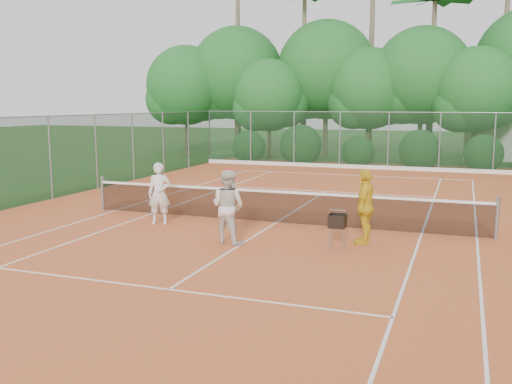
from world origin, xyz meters
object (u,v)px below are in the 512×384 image
player_center_grp (228,206)px  player_yellow (365,207)px  ball_hopper (337,222)px  player_white (159,193)px

player_center_grp → player_yellow: (3.21, 1.09, 0.00)m
player_yellow → ball_hopper: size_ratio=2.16×
player_yellow → ball_hopper: (-0.51, -0.84, -0.25)m
player_white → player_center_grp: bearing=-47.0°
player_center_grp → ball_hopper: 2.72m
player_center_grp → player_yellow: bearing=18.8°
player_center_grp → player_yellow: 3.39m
player_white → player_center_grp: player_center_grp is taller
player_white → player_yellow: bearing=-22.8°
player_center_grp → player_white: bearing=152.6°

